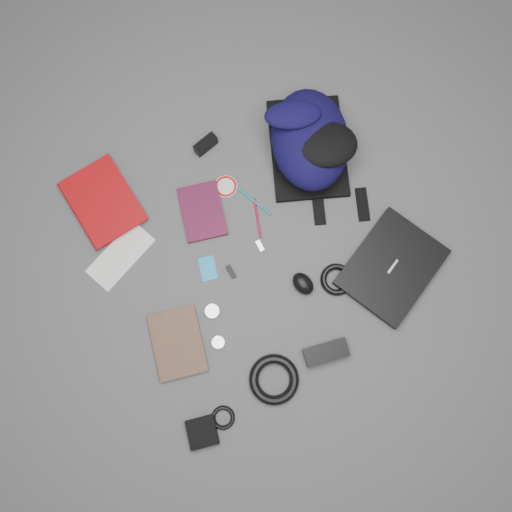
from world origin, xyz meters
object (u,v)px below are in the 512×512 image
textbook_red (77,218)px  compact_camera (206,145)px  laptop (391,267)px  pouch (202,432)px  dvd_case (202,212)px  mouse (303,284)px  backpack (310,140)px  power_brick (326,352)px  comic_book (153,349)px

textbook_red → compact_camera: (0.52, 0.03, 0.01)m
laptop → pouch: (-0.82, -0.18, -0.00)m
dvd_case → compact_camera: (0.12, 0.21, 0.02)m
dvd_case → mouse: 0.44m
backpack → power_brick: backpack is taller
backpack → pouch: size_ratio=4.42×
laptop → mouse: bearing=138.0°
laptop → power_brick: 0.37m
pouch → compact_camera: bearing=62.6°
textbook_red → pouch: 0.85m
pouch → laptop: bearing=12.5°
compact_camera → mouse: compact_camera is taller
backpack → pouch: (-0.78, -0.70, -0.07)m
backpack → laptop: 0.53m
backpack → textbook_red: backpack is taller
backpack → textbook_red: 0.86m
compact_camera → pouch: 0.99m
comic_book → pouch: bearing=-71.5°
power_brick → textbook_red: bearing=135.6°
backpack → compact_camera: size_ratio=4.72×
comic_book → pouch: 0.32m
backpack → dvd_case: size_ratio=2.06×
comic_book → dvd_case: comic_book is taller
laptop → pouch: laptop is taller
backpack → mouse: size_ratio=4.94×
textbook_red → mouse: size_ratio=3.37×
comic_book → power_brick: size_ratio=1.55×
backpack → compact_camera: 0.37m
textbook_red → mouse: mouse is taller
comic_book → textbook_red: bearing=108.1°
backpack → laptop: backpack is taller
backpack → dvd_case: bearing=-153.0°
comic_book → power_brick: bearing=-15.1°
textbook_red → power_brick: 0.98m
laptop → backpack: bearing=69.9°
textbook_red → mouse: 0.83m
laptop → compact_camera: compact_camera is taller
backpack → dvd_case: 0.45m
comic_book → dvd_case: (0.36, 0.35, -0.00)m
compact_camera → mouse: (0.07, -0.61, -0.00)m
dvd_case → pouch: pouch is taller
dvd_case → pouch: (-0.33, -0.67, 0.00)m
backpack → compact_camera: (-0.32, 0.18, -0.06)m
compact_camera → comic_book: bearing=-143.5°
textbook_red → compact_camera: bearing=-1.8°
power_brick → compact_camera: bearing=103.4°
comic_book → mouse: (0.55, -0.04, 0.01)m
compact_camera → laptop: bearing=-75.3°
laptop → comic_book: size_ratio=1.48×
laptop → dvd_case: bearing=110.3°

